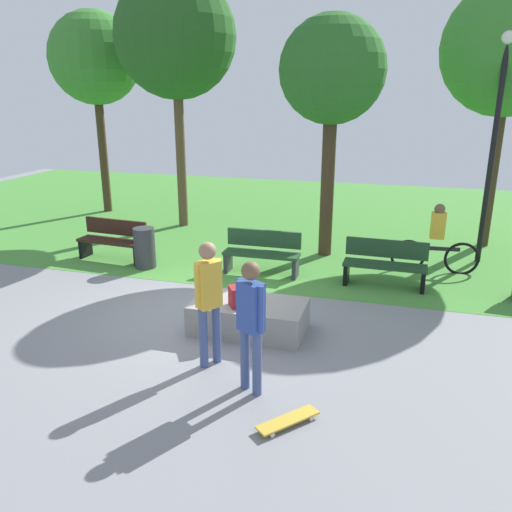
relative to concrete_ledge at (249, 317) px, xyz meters
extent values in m
plane|color=gray|center=(-0.99, 0.48, -0.24)|extent=(28.00, 28.00, 0.00)
cube|color=#478C38|center=(-0.99, 8.08, -0.24)|extent=(26.60, 12.80, 0.01)
cube|color=gray|center=(0.00, 0.00, 0.00)|extent=(1.82, 0.97, 0.49)
cube|color=maroon|center=(-0.14, -0.19, 0.40)|extent=(0.32, 0.34, 0.32)
cylinder|color=#3F5184|center=(-0.15, -1.08, 0.19)|extent=(0.12, 0.12, 0.88)
cylinder|color=#3F5184|center=(-0.28, -1.26, 0.19)|extent=(0.12, 0.12, 0.88)
cube|color=gold|center=(-0.21, -1.17, 0.96)|extent=(0.35, 0.38, 0.66)
cylinder|color=gold|center=(-0.11, -1.03, 0.99)|extent=(0.09, 0.09, 0.61)
cylinder|color=gold|center=(-0.31, -1.31, 0.99)|extent=(0.09, 0.09, 0.61)
sphere|color=#9E7556|center=(-0.21, -1.17, 1.44)|extent=(0.24, 0.24, 0.24)
cylinder|color=#3F5184|center=(0.44, -1.62, 0.19)|extent=(0.12, 0.12, 0.86)
cylinder|color=#3F5184|center=(0.63, -1.73, 0.19)|extent=(0.12, 0.12, 0.86)
cube|color=#2D4799|center=(0.53, -1.68, 0.94)|extent=(0.38, 0.33, 0.64)
cylinder|color=#2D4799|center=(0.39, -1.59, 0.96)|extent=(0.09, 0.09, 0.59)
cylinder|color=#2D4799|center=(0.68, -1.76, 0.96)|extent=(0.09, 0.09, 0.59)
sphere|color=brown|center=(0.53, -1.68, 1.41)|extent=(0.23, 0.23, 0.23)
cube|color=gold|center=(1.15, -2.25, -0.18)|extent=(0.67, 0.74, 0.02)
cylinder|color=silver|center=(1.28, -1.99, -0.22)|extent=(0.06, 0.06, 0.06)
cylinder|color=silver|center=(1.40, -2.09, -0.22)|extent=(0.06, 0.06, 0.06)
cylinder|color=silver|center=(0.91, -2.41, -0.22)|extent=(0.06, 0.06, 0.06)
cylinder|color=silver|center=(1.03, -2.51, -0.22)|extent=(0.06, 0.06, 0.06)
cube|color=#331E14|center=(-4.05, 2.63, 0.21)|extent=(1.63, 0.57, 0.06)
cube|color=#331E14|center=(-4.03, 2.85, 0.49)|extent=(1.60, 0.19, 0.36)
cube|color=black|center=(-3.32, 2.57, -0.02)|extent=(0.11, 0.40, 0.45)
cube|color=black|center=(-4.78, 2.69, -0.02)|extent=(0.11, 0.40, 0.45)
cube|color=#1E4223|center=(-0.52, 2.64, 0.21)|extent=(1.60, 0.45, 0.06)
cube|color=#1E4223|center=(-0.52, 2.86, 0.49)|extent=(1.60, 0.07, 0.36)
cube|color=#2D2D33|center=(0.22, 2.64, -0.02)|extent=(0.08, 0.40, 0.45)
cube|color=#2D2D33|center=(-1.25, 2.63, -0.02)|extent=(0.08, 0.40, 0.45)
cube|color=#1E4223|center=(2.00, 2.59, 0.21)|extent=(1.61, 0.49, 0.06)
cube|color=#1E4223|center=(2.01, 2.81, 0.49)|extent=(1.60, 0.11, 0.36)
cube|color=black|center=(2.74, 2.57, -0.02)|extent=(0.09, 0.40, 0.45)
cube|color=black|center=(1.27, 2.61, -0.02)|extent=(0.09, 0.40, 0.45)
cylinder|color=#42301E|center=(4.27, 6.24, 1.61)|extent=(0.25, 0.25, 3.71)
sphere|color=#387F2D|center=(4.27, 6.24, 4.38)|extent=(3.04, 3.04, 3.04)
cylinder|color=#42301E|center=(-6.87, 7.08, 1.66)|extent=(0.26, 0.26, 3.82)
sphere|color=#387F2D|center=(-6.87, 7.08, 4.38)|extent=(2.69, 2.69, 2.69)
cylinder|color=#42301E|center=(0.56, 4.41, 1.48)|extent=(0.31, 0.31, 3.44)
sphere|color=#286623|center=(0.56, 4.41, 3.89)|extent=(2.30, 2.30, 2.30)
cylinder|color=brown|center=(-3.78, 6.05, 1.80)|extent=(0.26, 0.26, 4.09)
sphere|color=#23561E|center=(-3.78, 6.05, 4.80)|extent=(3.17, 3.17, 3.17)
cylinder|color=black|center=(3.99, 4.82, 2.05)|extent=(0.12, 0.12, 4.60)
sphere|color=silver|center=(3.99, 4.82, 4.47)|extent=(0.28, 0.28, 0.28)
cylinder|color=#333338|center=(-3.08, 2.38, 0.20)|extent=(0.46, 0.46, 0.89)
torus|color=black|center=(2.44, 3.73, 0.09)|extent=(0.72, 0.13, 0.72)
torus|color=black|center=(3.54, 3.83, 0.09)|extent=(0.72, 0.13, 0.72)
cube|color=black|center=(2.99, 3.78, 0.29)|extent=(0.99, 0.13, 0.08)
cube|color=gold|center=(2.99, 3.78, 0.79)|extent=(0.30, 0.21, 0.56)
sphere|color=brown|center=(2.99, 3.78, 1.14)|extent=(0.22, 0.22, 0.22)
camera|label=1|loc=(2.20, -7.26, 3.47)|focal=36.15mm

